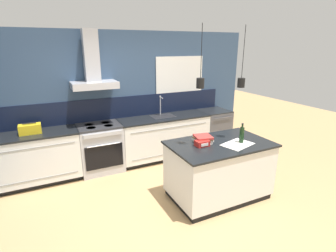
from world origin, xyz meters
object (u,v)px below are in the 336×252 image
object	(u,v)px
book_stack	(203,139)
yellow_toolbox	(30,129)
oven_range	(101,148)
bottle_on_island	(242,135)
dishwasher	(213,129)
red_supply_box	(202,143)

from	to	relation	value
book_stack	yellow_toolbox	world-z (taller)	yellow_toolbox
yellow_toolbox	book_stack	bearing A→B (deg)	-34.49
oven_range	book_stack	world-z (taller)	book_stack
bottle_on_island	dishwasher	bearing A→B (deg)	65.53
oven_range	red_supply_box	bearing A→B (deg)	-56.46
dishwasher	book_stack	xyz separation A→B (m)	(-1.37, -1.62, 0.51)
dishwasher	red_supply_box	size ratio (longest dim) A/B	4.62
bottle_on_island	red_supply_box	bearing A→B (deg)	166.01
bottle_on_island	red_supply_box	size ratio (longest dim) A/B	1.56
red_supply_box	yellow_toolbox	xyz separation A→B (m)	(-2.27, 1.73, 0.04)
red_supply_box	bottle_on_island	bearing A→B (deg)	-13.99
yellow_toolbox	bottle_on_island	bearing A→B (deg)	-33.20
bottle_on_island	book_stack	distance (m)	0.59
red_supply_box	dishwasher	bearing A→B (deg)	49.83
oven_range	dishwasher	world-z (taller)	same
yellow_toolbox	red_supply_box	bearing A→B (deg)	-37.32
oven_range	yellow_toolbox	bearing A→B (deg)	179.78
dishwasher	red_supply_box	xyz separation A→B (m)	(-1.46, -1.73, 0.50)
dishwasher	red_supply_box	distance (m)	2.32
book_stack	oven_range	bearing A→B (deg)	127.30
bottle_on_island	book_stack	size ratio (longest dim) A/B	1.02
yellow_toolbox	oven_range	bearing A→B (deg)	-0.22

